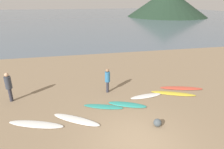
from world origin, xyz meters
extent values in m
cube|color=#8C7559|center=(0.00, 10.00, -0.10)|extent=(120.00, 120.00, 0.20)
cube|color=slate|center=(0.00, 63.89, 0.00)|extent=(140.00, 100.00, 0.01)
cone|color=#1E3323|center=(29.33, 55.15, 4.27)|extent=(25.15, 25.15, 8.54)
ellipsoid|color=white|center=(-4.15, 2.10, 0.04)|extent=(2.68, 1.42, 0.08)
ellipsoid|color=white|center=(-2.32, 2.07, 0.04)|extent=(2.36, 1.85, 0.09)
ellipsoid|color=teal|center=(-0.83, 3.00, 0.03)|extent=(2.16, 1.19, 0.07)
ellipsoid|color=teal|center=(0.48, 2.91, 0.05)|extent=(2.12, 1.38, 0.10)
ellipsoid|color=white|center=(1.86, 3.64, 0.04)|extent=(2.02, 0.70, 0.09)
ellipsoid|color=yellow|center=(3.62, 3.61, 0.04)|extent=(2.61, 1.50, 0.08)
ellipsoid|color=#D84C38|center=(4.51, 4.19, 0.04)|extent=(2.73, 1.26, 0.08)
cylinder|color=#2D2D38|center=(-0.25, 4.75, 0.36)|extent=(0.17, 0.17, 0.72)
cylinder|color=teal|center=(-0.25, 4.75, 1.03)|extent=(0.31, 0.31, 0.62)
sphere|color=#936B4C|center=(-0.25, 4.75, 1.44)|extent=(0.20, 0.20, 0.20)
cylinder|color=#2D2D38|center=(-5.81, 4.81, 0.40)|extent=(0.19, 0.19, 0.80)
cylinder|color=#333842|center=(-5.81, 4.81, 1.14)|extent=(0.35, 0.35, 0.69)
sphere|color=tan|center=(-5.81, 4.81, 1.60)|extent=(0.23, 0.23, 0.23)
sphere|color=#434C51|center=(1.29, 0.82, 0.18)|extent=(0.37, 0.37, 0.37)
camera|label=1|loc=(-2.37, -6.07, 5.45)|focal=31.43mm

